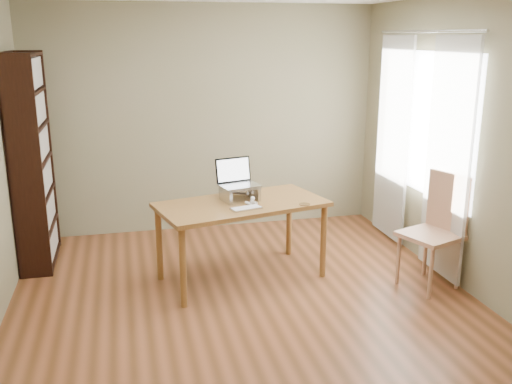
# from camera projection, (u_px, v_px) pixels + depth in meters

# --- Properties ---
(room) EXTENTS (4.04, 4.54, 2.64)m
(room) POSITION_uv_depth(u_px,v_px,m) (252.00, 159.00, 4.51)
(room) COLOR #593217
(room) RESTS_ON ground
(bookshelf) EXTENTS (0.30, 0.90, 2.10)m
(bookshelf) POSITION_uv_depth(u_px,v_px,m) (32.00, 161.00, 5.60)
(bookshelf) COLOR black
(bookshelf) RESTS_ON ground
(curtains) EXTENTS (0.03, 1.90, 2.25)m
(curtains) POSITION_uv_depth(u_px,v_px,m) (418.00, 146.00, 5.70)
(curtains) COLOR silver
(curtains) RESTS_ON ground
(desk) EXTENTS (1.67, 1.11, 0.75)m
(desk) POSITION_uv_depth(u_px,v_px,m) (242.00, 211.00, 5.30)
(desk) COLOR brown
(desk) RESTS_ON ground
(laptop_stand) EXTENTS (0.32, 0.25, 0.13)m
(laptop_stand) POSITION_uv_depth(u_px,v_px,m) (240.00, 192.00, 5.33)
(laptop_stand) COLOR silver
(laptop_stand) RESTS_ON desk
(laptop) EXTENTS (0.40, 0.37, 0.25)m
(laptop) POSITION_uv_depth(u_px,v_px,m) (238.00, 178.00, 5.36)
(laptop) COLOR silver
(laptop) RESTS_ON laptop_stand
(keyboard) EXTENTS (0.30, 0.18, 0.02)m
(keyboard) POSITION_uv_depth(u_px,v_px,m) (246.00, 208.00, 5.06)
(keyboard) COLOR silver
(keyboard) RESTS_ON desk
(coaster) EXTENTS (0.10, 0.10, 0.01)m
(coaster) POSITION_uv_depth(u_px,v_px,m) (305.00, 204.00, 5.21)
(coaster) COLOR #553B1D
(coaster) RESTS_ON desk
(cat) EXTENTS (0.23, 0.47, 0.13)m
(cat) POSITION_uv_depth(u_px,v_px,m) (241.00, 193.00, 5.37)
(cat) COLOR #403832
(cat) RESTS_ON desk
(chair) EXTENTS (0.60, 0.60, 1.05)m
(chair) POSITION_uv_depth(u_px,v_px,m) (439.00, 227.00, 5.15)
(chair) COLOR tan
(chair) RESTS_ON ground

